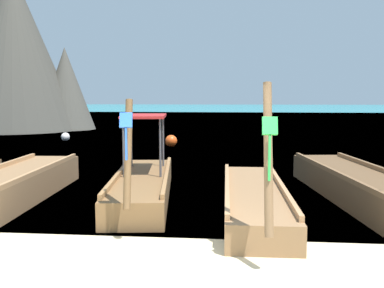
{
  "coord_description": "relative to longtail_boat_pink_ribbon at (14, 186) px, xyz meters",
  "views": [
    {
      "loc": [
        0.85,
        -5.12,
        2.31
      ],
      "look_at": [
        0.0,
        3.85,
        1.34
      ],
      "focal_mm": 41.22,
      "sensor_mm": 36.0,
      "label": 1
    }
  ],
  "objects": [
    {
      "name": "karst_rock",
      "position": [
        -9.79,
        20.28,
        4.87
      ],
      "size": [
        9.48,
        8.59,
        11.02
      ],
      "color": "#47443D",
      "rests_on": "ground"
    },
    {
      "name": "longtail_boat_blue_ribbon",
      "position": [
        2.78,
        0.58,
        -0.01
      ],
      "size": [
        1.77,
        5.65,
        2.28
      ],
      "color": "brown",
      "rests_on": "ground"
    },
    {
      "name": "ground",
      "position": [
        3.97,
        -4.02,
        -0.34
      ],
      "size": [
        120.0,
        120.0,
        0.0
      ],
      "primitive_type": "plane",
      "color": "beige"
    },
    {
      "name": "mooring_buoy_far",
      "position": [
        1.98,
        10.79,
        -0.06
      ],
      "size": [
        0.55,
        0.55,
        0.55
      ],
      "color": "#EA5119",
      "rests_on": "sea_water"
    },
    {
      "name": "sea_water",
      "position": [
        3.97,
        57.83,
        -0.33
      ],
      "size": [
        120.0,
        120.0,
        0.0
      ],
      "primitive_type": "plane",
      "color": "teal",
      "rests_on": "ground"
    },
    {
      "name": "longtail_boat_green_ribbon",
      "position": [
        5.25,
        -0.3,
        -0.08
      ],
      "size": [
        1.26,
        5.9,
        2.52
      ],
      "color": "olive",
      "rests_on": "ground"
    },
    {
      "name": "mooring_buoy_near",
      "position": [
        -3.88,
        12.94,
        -0.11
      ],
      "size": [
        0.44,
        0.44,
        0.44
      ],
      "color": "white",
      "rests_on": "sea_water"
    },
    {
      "name": "longtail_boat_yellow_ribbon",
      "position": [
        7.6,
        0.88,
        -0.01
      ],
      "size": [
        2.03,
        6.4,
        2.49
      ],
      "color": "brown",
      "rests_on": "ground"
    },
    {
      "name": "longtail_boat_pink_ribbon",
      "position": [
        0.0,
        0.0,
        0.0
      ],
      "size": [
        1.52,
        6.03,
        2.79
      ],
      "color": "olive",
      "rests_on": "ground"
    }
  ]
}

